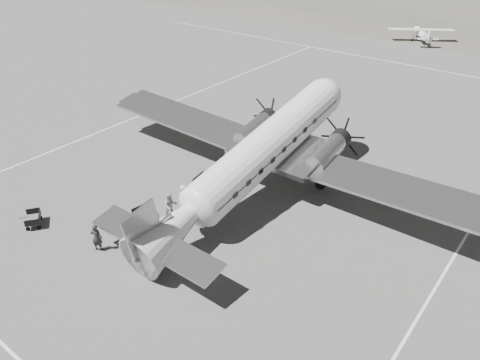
# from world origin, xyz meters

# --- Properties ---
(ground) EXTENTS (260.00, 260.00, 0.00)m
(ground) POSITION_xyz_m (0.00, 0.00, 0.00)
(ground) COLOR #61615F
(ground) RESTS_ON ground
(taxi_line_right) EXTENTS (0.15, 80.00, 0.01)m
(taxi_line_right) POSITION_xyz_m (12.00, 0.00, 0.01)
(taxi_line_right) COLOR white
(taxi_line_right) RESTS_ON ground
(taxi_line_left) EXTENTS (0.15, 60.00, 0.01)m
(taxi_line_left) POSITION_xyz_m (-18.00, 10.00, 0.01)
(taxi_line_left) COLOR white
(taxi_line_left) RESTS_ON ground
(taxi_line_horizon) EXTENTS (90.00, 0.15, 0.01)m
(taxi_line_horizon) POSITION_xyz_m (0.00, 40.00, 0.01)
(taxi_line_horizon) COLOR white
(taxi_line_horizon) RESTS_ON ground
(dc3_airliner) EXTENTS (31.82, 22.09, 6.06)m
(dc3_airliner) POSITION_xyz_m (-0.68, 3.45, 3.03)
(dc3_airliner) COLOR #A7A7A9
(dc3_airliner) RESTS_ON ground
(light_plane_left) EXTENTS (12.08, 11.56, 1.96)m
(light_plane_left) POSITION_xyz_m (-6.77, 52.48, 0.98)
(light_plane_left) COLOR white
(light_plane_left) RESTS_ON ground
(baggage_cart_near) EXTENTS (1.82, 1.40, 0.94)m
(baggage_cart_near) POSITION_xyz_m (-4.33, -3.52, 0.47)
(baggage_cart_near) COLOR #606060
(baggage_cart_near) RESTS_ON ground
(baggage_cart_far) EXTENTS (1.77, 1.67, 0.82)m
(baggage_cart_far) POSITION_xyz_m (-9.77, -7.93, 0.41)
(baggage_cart_far) COLOR #606060
(baggage_cart_far) RESTS_ON ground
(ground_crew) EXTENTS (0.77, 0.68, 1.78)m
(ground_crew) POSITION_xyz_m (-4.55, -6.99, 0.89)
(ground_crew) COLOR #282828
(ground_crew) RESTS_ON ground
(ramp_agent) EXTENTS (1.04, 1.11, 1.81)m
(ramp_agent) POSITION_xyz_m (-3.54, -2.06, 0.91)
(ramp_agent) COLOR #B6B6B4
(ramp_agent) RESTS_ON ground
(passenger) EXTENTS (0.86, 1.04, 1.82)m
(passenger) POSITION_xyz_m (-3.54, -0.83, 0.91)
(passenger) COLOR silver
(passenger) RESTS_ON ground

